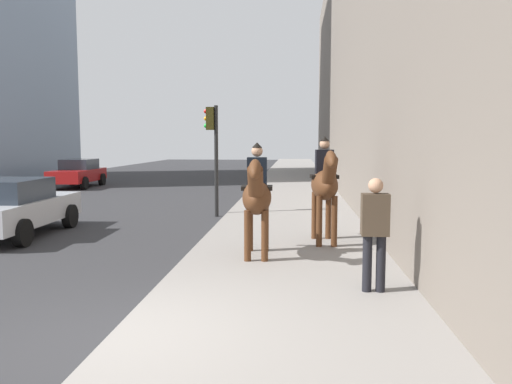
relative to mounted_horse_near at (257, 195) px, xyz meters
The scene contains 7 objects.
sidewalk_slab 4.39m from the mounted_horse_near, behind, with size 120.00×4.01×0.12m, color gray.
mounted_horse_near is the anchor object (origin of this frame).
mounted_horse_far 2.00m from the mounted_horse_near, 43.67° to the right, with size 2.15×0.68×2.34m.
pedestrian_greeting 2.92m from the mounted_horse_near, 138.81° to the right, with size 0.26×0.40×1.70m.
car_near_lane 6.70m from the mounted_horse_near, 70.00° to the left, with size 4.23×2.13×1.44m.
car_mid_lane 18.88m from the mounted_horse_near, 33.43° to the left, with size 4.16×1.98×1.44m.
traffic_light_near_curb 6.39m from the mounted_horse_near, 16.74° to the left, with size 0.20×0.44×3.45m.
Camera 1 is at (-5.66, -2.15, 2.36)m, focal length 36.15 mm.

